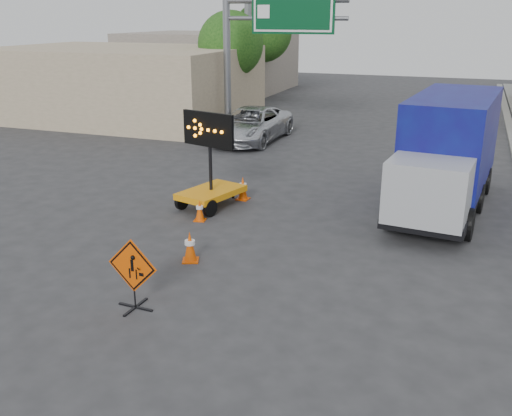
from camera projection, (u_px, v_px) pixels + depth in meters
The scene contains 13 objects.
ground at pixel (172, 320), 11.38m from camera, with size 100.00×100.00×0.00m, color #2D2D30.
storefront_left_near at pixel (123, 83), 33.12m from camera, with size 14.00×10.00×4.00m, color #C2AD8C.
storefront_left_far at pixel (209, 61), 45.79m from camera, with size 12.00×10.00×4.40m, color gray.
highway_gantry at pixel (266, 30), 27.13m from camera, with size 6.18×0.38×6.90m.
tree_left_near at pixel (231, 44), 32.20m from camera, with size 3.71×3.71×6.03m.
tree_left_far at pixel (262, 32), 39.48m from camera, with size 4.10×4.10×6.66m.
construction_sign at pixel (133, 272), 11.57m from camera, with size 1.16×0.82×1.53m.
arrow_board at pixel (211, 186), 17.84m from camera, with size 1.86×2.37×3.01m.
pickup_truck at pixel (251, 125), 27.14m from camera, with size 2.63×5.71×1.59m, color silver.
box_truck at pixel (447, 159), 17.44m from camera, with size 2.90×7.50×3.47m.
cone_a at pixel (190, 246), 13.96m from camera, with size 0.51×0.51×0.78m.
cone_b at pixel (200, 210), 16.75m from camera, with size 0.38×0.38×0.65m.
cone_c at pixel (243, 188), 18.65m from camera, with size 0.41×0.41×0.77m.
Camera 1 is at (5.11, -8.82, 5.78)m, focal length 40.00 mm.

